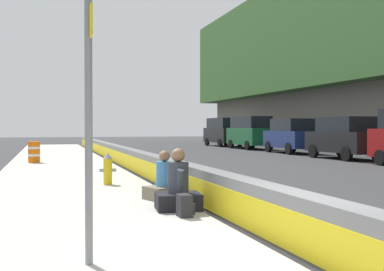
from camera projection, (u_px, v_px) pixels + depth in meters
The scene contains 13 objects.
ground_plane at pixel (303, 258), 6.36m from camera, with size 160.00×160.00×0.00m, color #353538.
sidewalk_strip at pixel (101, 270), 5.59m from camera, with size 80.00×4.40×0.14m, color #B5B2A8.
jersey_barrier at pixel (303, 226), 6.35m from camera, with size 76.00×0.45×0.85m.
route_sign_post at pixel (89, 86), 5.55m from camera, with size 0.44×0.09×3.60m.
fire_hydrant at pixel (108, 168), 13.33m from camera, with size 0.26×0.46×0.88m.
seated_person_foreground at pixel (178, 190), 9.27m from camera, with size 0.81×0.92×1.19m.
seated_person_middle at pixel (164, 184), 10.58m from camera, with size 0.88×0.95×1.08m.
backpack at pixel (185, 206), 8.53m from camera, with size 0.32×0.28×0.40m.
construction_barrel at pixel (34, 152), 21.57m from camera, with size 0.54×0.54×0.95m.
parked_car_fourth at pixel (344, 137), 25.91m from camera, with size 4.83×2.12×2.28m.
parked_car_midline at pixel (291, 135), 31.83m from camera, with size 4.85×2.17×2.28m.
parked_car_far at pixel (250, 132), 37.81m from camera, with size 5.12×2.14×2.56m.
parked_car_farther at pixel (223, 131), 43.51m from camera, with size 5.15×2.20×2.56m.
Camera 1 is at (-5.63, 3.26, 1.73)m, focal length 44.95 mm.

